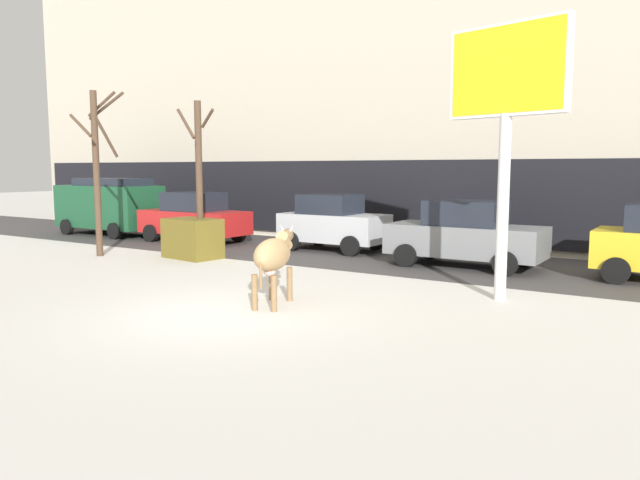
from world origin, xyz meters
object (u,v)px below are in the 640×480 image
at_px(cow_tan, 274,256).
at_px(dumpster, 193,238).
at_px(car_darkgreen_van, 109,205).
at_px(car_red_sedan, 194,217).
at_px(pedestrian_far_left, 338,217).
at_px(bare_tree_right_lot, 97,165).
at_px(car_grey_sedan, 465,234).
at_px(bare_tree_left_lot, 199,175).
at_px(car_silver_hatchback, 333,223).
at_px(billboard, 507,87).

xyz_separation_m(cow_tan, dumpster, (-5.92, 3.74, -0.39)).
xyz_separation_m(car_darkgreen_van, car_red_sedan, (4.62, 0.14, -0.33)).
bearing_deg(pedestrian_far_left, car_red_sedan, -139.19).
relative_size(cow_tan, car_darkgreen_van, 0.42).
xyz_separation_m(car_darkgreen_van, bare_tree_right_lot, (4.77, -4.11, 1.58)).
distance_m(cow_tan, car_red_sedan, 11.11).
xyz_separation_m(car_grey_sedan, bare_tree_left_lot, (-7.45, -2.60, 1.59)).
distance_m(car_silver_hatchback, pedestrian_far_left, 3.17).
height_order(cow_tan, bare_tree_left_lot, bare_tree_left_lot).
height_order(car_red_sedan, bare_tree_left_lot, bare_tree_left_lot).
xyz_separation_m(cow_tan, pedestrian_far_left, (-4.71, 10.31, -0.11)).
bearing_deg(car_darkgreen_van, pedestrian_far_left, 22.92).
relative_size(billboard, car_grey_sedan, 1.32).
bearing_deg(car_silver_hatchback, car_red_sedan, -172.36).
bearing_deg(car_silver_hatchback, bare_tree_right_lot, -137.39).
bearing_deg(car_grey_sedan, pedestrian_far_left, 149.57).
distance_m(car_darkgreen_van, car_grey_sedan, 15.05).
relative_size(cow_tan, dumpster, 1.13).
height_order(bare_tree_left_lot, dumpster, bare_tree_left_lot).
xyz_separation_m(car_darkgreen_van, pedestrian_far_left, (8.73, 3.69, -0.36)).
xyz_separation_m(car_darkgreen_van, car_silver_hatchback, (10.20, 0.89, -0.32)).
bearing_deg(pedestrian_far_left, bare_tree_left_lot, -100.23).
distance_m(car_darkgreen_van, car_silver_hatchback, 10.25).
relative_size(car_red_sedan, car_silver_hatchback, 1.20).
relative_size(pedestrian_far_left, bare_tree_left_lot, 0.37).
xyz_separation_m(billboard, pedestrian_far_left, (-8.37, 7.43, -3.43)).
height_order(billboard, pedestrian_far_left, billboard).
relative_size(cow_tan, car_grey_sedan, 0.46).
bearing_deg(car_silver_hatchback, car_grey_sedan, -10.65).
height_order(car_darkgreen_van, car_grey_sedan, car_darkgreen_van).
relative_size(billboard, car_red_sedan, 1.32).
height_order(cow_tan, car_silver_hatchback, car_silver_hatchback).
xyz_separation_m(billboard, dumpster, (-9.58, 0.86, -3.71)).
xyz_separation_m(car_red_sedan, dumpster, (2.90, -3.02, -0.31)).
relative_size(billboard, bare_tree_left_lot, 1.18).
relative_size(car_red_sedan, bare_tree_left_lot, 0.89).
distance_m(billboard, car_darkgreen_van, 17.77).
bearing_deg(car_silver_hatchback, cow_tan, -66.73).
xyz_separation_m(pedestrian_far_left, dumpster, (-1.21, -6.57, -0.28)).
bearing_deg(pedestrian_far_left, car_darkgreen_van, -157.08).
distance_m(car_grey_sedan, bare_tree_right_lot, 11.22).
bearing_deg(bare_tree_right_lot, car_grey_sedan, 21.70).
bearing_deg(car_red_sedan, cow_tan, -37.49).
distance_m(car_silver_hatchback, bare_tree_right_lot, 7.62).
relative_size(car_darkgreen_van, car_grey_sedan, 1.10).
height_order(pedestrian_far_left, bare_tree_left_lot, bare_tree_left_lot).
distance_m(cow_tan, car_darkgreen_van, 14.98).
bearing_deg(bare_tree_left_lot, car_red_sedan, 137.07).
bearing_deg(billboard, cow_tan, -141.82).
distance_m(bare_tree_right_lot, dumpster, 3.74).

